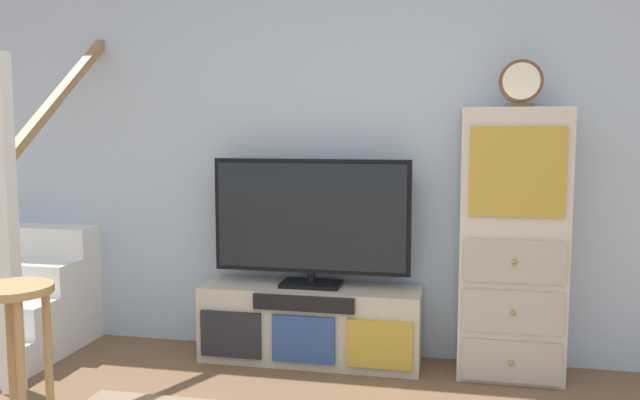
# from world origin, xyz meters

# --- Properties ---
(back_wall) EXTENTS (6.40, 0.12, 2.70)m
(back_wall) POSITION_xyz_m (0.00, 2.46, 1.35)
(back_wall) COLOR #A8BCD1
(back_wall) RESTS_ON ground_plane
(media_console) EXTENTS (1.33, 0.38, 0.46)m
(media_console) POSITION_xyz_m (-0.30, 2.19, 0.23)
(media_console) COLOR #BCB29E
(media_console) RESTS_ON ground_plane
(television) EXTENTS (1.20, 0.22, 0.77)m
(television) POSITION_xyz_m (-0.30, 2.22, 0.87)
(television) COLOR black
(television) RESTS_ON media_console
(side_cabinet) EXTENTS (0.58, 0.38, 1.52)m
(side_cabinet) POSITION_xyz_m (0.86, 2.20, 0.76)
(side_cabinet) COLOR beige
(side_cabinet) RESTS_ON ground_plane
(desk_clock) EXTENTS (0.23, 0.08, 0.26)m
(desk_clock) POSITION_xyz_m (0.88, 2.19, 1.65)
(desk_clock) COLOR #4C3823
(desk_clock) RESTS_ON side_cabinet
(staircase) EXTENTS (1.00, 1.36, 2.20)m
(staircase) POSITION_xyz_m (-2.24, 2.20, 0.37)
(staircase) COLOR white
(staircase) RESTS_ON ground_plane
(bar_stool_near) EXTENTS (0.34, 0.34, 0.74)m
(bar_stool_near) POSITION_xyz_m (-1.31, 0.85, 0.55)
(bar_stool_near) COLOR #A37A4C
(bar_stool_near) RESTS_ON ground_plane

